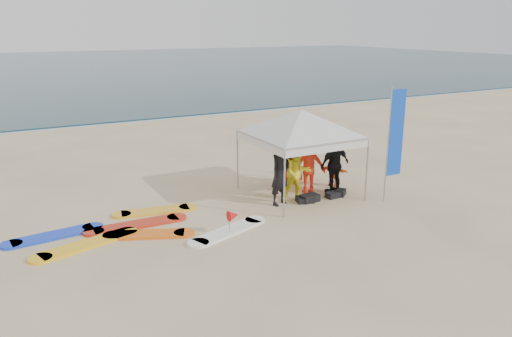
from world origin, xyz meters
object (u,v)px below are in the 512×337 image
object	(u,v)px
marker_pennant	(233,216)
person_black_b	(335,164)
feather_flag	(395,134)
surfboard_spread	(135,230)
person_black_a	(280,173)
person_orange_a	(308,164)
person_orange_b	(292,155)
person_seated	(334,171)
person_yellow	(297,173)
canopy_tent	(301,110)

from	to	relation	value
marker_pennant	person_black_b	bearing A→B (deg)	18.57
feather_flag	surfboard_spread	distance (m)	7.93
person_black_a	surfboard_spread	world-z (taller)	person_black_a
person_orange_a	feather_flag	distance (m)	2.82
person_orange_a	person_orange_b	bearing A→B (deg)	-76.00
person_orange_a	person_orange_b	world-z (taller)	person_orange_b
person_orange_a	surfboard_spread	distance (m)	5.84
person_black_a	person_seated	size ratio (longest dim) A/B	1.94
person_orange_b	person_black_a	bearing A→B (deg)	38.16
person_yellow	canopy_tent	size ratio (longest dim) A/B	0.43
person_seated	marker_pennant	size ratio (longest dim) A/B	1.56
person_black_b	canopy_tent	xyz separation A→B (m)	(-1.05, 0.40, 1.76)
person_seated	marker_pennant	xyz separation A→B (m)	(-4.66, -2.01, -0.00)
person_black_b	person_seated	xyz separation A→B (m)	(0.42, 0.59, -0.44)
person_black_b	canopy_tent	size ratio (longest dim) A/B	0.46
person_orange_b	surfboard_spread	world-z (taller)	person_orange_b
person_orange_b	surfboard_spread	size ratio (longest dim) A/B	0.32
person_orange_b	marker_pennant	distance (m)	4.68
marker_pennant	person_seated	bearing A→B (deg)	23.34
person_orange_a	feather_flag	xyz separation A→B (m)	(1.81, -1.85, 1.14)
person_black_b	marker_pennant	xyz separation A→B (m)	(-4.24, -1.42, -0.45)
canopy_tent	marker_pennant	bearing A→B (deg)	-150.27
person_orange_b	person_yellow	bearing A→B (deg)	52.51
person_black_a	person_yellow	bearing A→B (deg)	-16.69
person_black_a	surfboard_spread	xyz separation A→B (m)	(-4.37, 0.02, -0.93)
person_black_a	person_orange_b	distance (m)	2.15
person_orange_a	person_black_b	distance (m)	0.83
feather_flag	marker_pennant	xyz separation A→B (m)	(-5.37, -0.06, -1.56)
person_orange_a	canopy_tent	bearing A→B (deg)	29.01
person_black_a	marker_pennant	world-z (taller)	person_black_a
feather_flag	person_seated	bearing A→B (deg)	109.96
person_black_b	canopy_tent	world-z (taller)	canopy_tent
person_seated	person_yellow	bearing A→B (deg)	83.37
person_black_b	marker_pennant	world-z (taller)	person_black_b
feather_flag	marker_pennant	distance (m)	5.59
surfboard_spread	feather_flag	bearing A→B (deg)	-9.76
person_orange_b	person_black_b	bearing A→B (deg)	102.62
person_orange_b	person_orange_a	bearing A→B (deg)	77.18
person_yellow	person_orange_b	bearing A→B (deg)	75.49
person_black_a	person_orange_a	bearing A→B (deg)	2.56
person_black_b	person_orange_b	world-z (taller)	person_orange_b
person_black_a	person_yellow	distance (m)	0.62
person_black_b	person_yellow	bearing A→B (deg)	-2.99
person_yellow	person_orange_a	xyz separation A→B (m)	(0.76, 0.54, 0.03)
person_yellow	person_black_a	bearing A→B (deg)	-163.89
person_orange_a	person_orange_b	distance (m)	1.03
person_yellow	person_black_b	world-z (taller)	person_black_b
person_black_b	person_orange_b	distance (m)	1.64
person_orange_b	canopy_tent	world-z (taller)	canopy_tent
person_black_a	person_yellow	world-z (taller)	person_black_a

